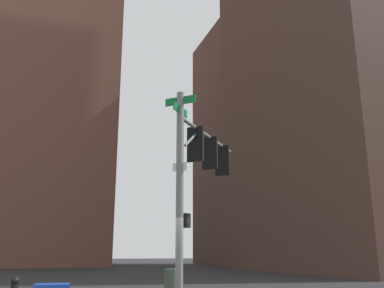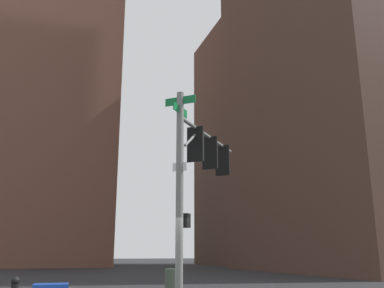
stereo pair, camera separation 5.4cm
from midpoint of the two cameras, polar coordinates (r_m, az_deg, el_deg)
signal_pole_assembly at (r=13.75m, az=1.35°, el=-2.95°), size 3.96×3.63×6.26m
litter_bin at (r=16.67m, az=-2.61°, el=-18.22°), size 0.56×0.56×0.95m
building_brick_midblock at (r=55.43m, az=13.64°, el=0.67°), size 21.74×19.54×31.37m
building_brick_farside at (r=60.46m, az=-19.30°, el=7.96°), size 20.35×17.52×47.65m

